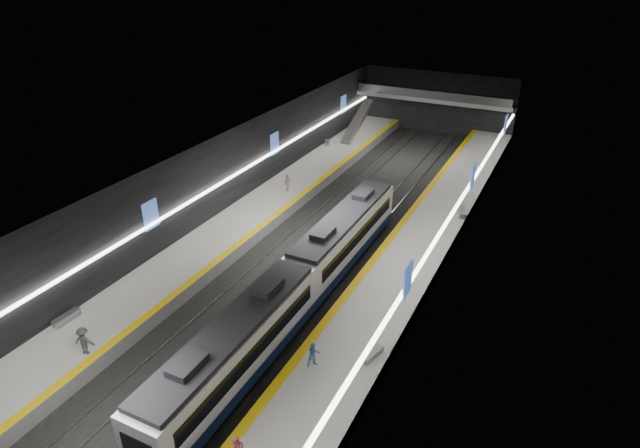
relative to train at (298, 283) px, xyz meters
The scene contains 25 objects.
ground 8.71m from the train, 107.25° to the left, with size 70.00×70.00×0.00m, color black.
ceiling 10.23m from the train, 107.25° to the left, with size 20.00×70.00×0.04m, color beige.
wall_left 14.98m from the train, 147.21° to the left, with size 0.04×70.00×8.00m, color black.
wall_right 11.15m from the train, 47.03° to the left, with size 0.04×70.00×8.00m, color black.
wall_back 43.16m from the train, 93.32° to the left, with size 20.00×0.04×8.00m, color black.
platform_left 12.95m from the train, 141.16° to the left, with size 5.00×70.00×1.00m, color slate.
tile_surface_left 12.89m from the train, 141.16° to the left, with size 5.00×70.00×0.02m, color #A6A7A2.
tactile_strip_left 11.27m from the train, 134.09° to the left, with size 0.60×70.00×0.02m, color #E5B60C.
platform_right 9.63m from the train, 58.16° to the left, with size 5.00×70.00×1.00m, color slate.
tile_surface_right 9.55m from the train, 58.16° to the left, with size 5.00×70.00×0.02m, color #A6A7A2.
tactile_strip_right 8.60m from the train, 70.82° to the left, with size 0.60×70.00×0.02m, color #E5B60C.
rails 8.70m from the train, 107.25° to the left, with size 6.52×70.00×0.12m.
train is the anchor object (origin of this frame).
ad_posters 9.67m from the train, 105.44° to the left, with size 19.94×53.50×2.20m.
cove_light_left 14.79m from the train, 146.79° to the left, with size 0.25×68.60×0.12m, color white.
cove_light_right 10.99m from the train, 47.80° to the left, with size 0.25×68.60×0.12m, color white.
mezzanine_bridge 41.15m from the train, 93.49° to the left, with size 20.00×3.00×1.50m.
escalator 35.50m from the train, 106.37° to the left, with size 1.20×8.00×0.60m, color #99999E.
bench_left_near 14.91m from the train, 143.74° to the right, with size 0.51×1.83×0.45m, color #99999E.
bench_left_far 31.78m from the train, 112.20° to the left, with size 0.46×1.64×0.40m, color #99999E.
bench_right_near 7.54m from the train, 26.61° to the right, with size 0.46×1.66×0.41m, color #99999E.
bench_right_far 18.94m from the train, 68.28° to the left, with size 0.57×2.06×0.50m, color #99999E.
passenger_right_b 6.76m from the train, 54.39° to the right, with size 0.75×0.58×1.54m, color #5382B3.
passenger_left_a 18.04m from the train, 121.81° to the left, with size 1.00×0.41×1.70m, color beige.
passenger_left_b 13.43m from the train, 128.91° to the right, with size 1.16×0.67×1.80m, color #3B3C42.
Camera 1 is at (17.06, -34.20, 22.12)m, focal length 30.00 mm.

